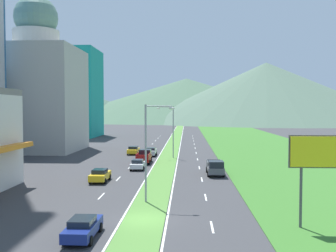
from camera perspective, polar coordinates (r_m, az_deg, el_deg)
name	(u,v)px	position (r m, az deg, el deg)	size (l,w,h in m)	color
ground_plane	(144,220)	(30.13, -3.59, -13.91)	(600.00, 600.00, 0.00)	#38383A
grass_median	(173,145)	(89.18, 0.72, -2.90)	(3.20, 240.00, 0.06)	#518438
grass_verge_right	(261,146)	(90.79, 13.85, -2.88)	(24.00, 240.00, 0.06)	#387028
lane_dash_left_2	(73,225)	(29.72, -14.06, -14.20)	(0.16, 2.80, 0.01)	silver
lane_dash_left_3	(101,196)	(38.37, -9.98, -10.32)	(0.16, 2.80, 0.01)	silver
lane_dash_left_4	(118,179)	(47.25, -7.47, -7.86)	(0.16, 2.80, 0.01)	silver
lane_dash_left_5	(130,167)	(56.25, -5.78, -6.17)	(0.16, 2.80, 0.01)	silver
lane_dash_left_6	(138,159)	(65.32, -4.56, -4.94)	(0.16, 2.80, 0.01)	silver
lane_dash_left_7	(144,153)	(74.44, -3.64, -4.01)	(0.16, 2.80, 0.01)	silver
lane_dash_left_8	(149,148)	(83.59, -2.93, -3.29)	(0.16, 2.80, 0.01)	silver
lane_dash_left_9	(152,144)	(92.75, -2.35, -2.70)	(0.16, 2.80, 0.01)	silver
lane_dash_left_10	(156,141)	(101.94, -1.88, -2.23)	(0.16, 2.80, 0.01)	silver
lane_dash_left_11	(158,138)	(111.13, -1.49, -1.83)	(0.16, 2.80, 0.01)	silver
lane_dash_left_12	(160,136)	(120.33, -1.16, -1.49)	(0.16, 2.80, 0.01)	silver
lane_dash_right_2	(212,227)	(28.58, 6.63, -14.83)	(0.16, 2.80, 0.01)	silver
lane_dash_right_3	(206,197)	(37.50, 5.68, -10.60)	(0.16, 2.80, 0.01)	silver
lane_dash_right_4	(202,179)	(46.55, 5.11, -8.00)	(0.16, 2.80, 0.01)	silver
lane_dash_right_5	(199,168)	(55.66, 4.73, -6.26)	(0.16, 2.80, 0.01)	silver
lane_dash_right_6	(198,159)	(64.82, 4.45, -5.00)	(0.16, 2.80, 0.01)	silver
lane_dash_right_7	(196,153)	(73.99, 4.25, -4.05)	(0.16, 2.80, 0.01)	silver
lane_dash_right_8	(195,148)	(83.19, 4.09, -3.32)	(0.16, 2.80, 0.01)	silver
lane_dash_right_9	(194,144)	(92.40, 3.96, -2.73)	(0.16, 2.80, 0.01)	silver
lane_dash_right_10	(194,141)	(101.61, 3.86, -2.25)	(0.16, 2.80, 0.01)	silver
lane_dash_right_11	(193,138)	(110.83, 3.78, -1.84)	(0.16, 2.80, 0.01)	silver
lane_dash_right_12	(193,136)	(120.06, 3.70, -1.50)	(0.16, 2.80, 0.01)	silver
edge_line_median_left	(165,145)	(89.26, -0.40, -2.91)	(0.16, 240.00, 0.01)	silver
edge_line_median_right	(180,145)	(89.13, 1.85, -2.92)	(0.16, 240.00, 0.01)	silver
domed_building	(37,89)	(81.91, -19.06, 5.23)	(16.82, 16.82, 31.30)	#B7B2A8
midrise_colored	(71,93)	(121.15, -14.36, 4.79)	(16.72, 16.72, 26.76)	teal
hill_far_left	(50,101)	(309.96, -17.29, 3.60)	(181.41, 181.41, 29.35)	#3D5647
hill_far_center	(186,99)	(305.06, 2.79, 4.06)	(213.99, 213.99, 32.82)	#47664C
hill_far_right	(266,92)	(261.56, 14.49, 4.93)	(173.27, 173.27, 39.27)	#516B56
street_lamp_near	(149,146)	(34.54, -2.88, -3.07)	(2.76, 0.47, 8.95)	#99999E
street_lamp_mid	(171,128)	(65.87, 0.51, -0.33)	(2.96, 0.45, 9.01)	#99999E
billboard_roadside	(329,157)	(29.22, 22.97, -4.28)	(5.56, 0.28, 6.70)	#4C4C51
car_0	(100,175)	(45.64, -10.16, -7.27)	(1.95, 4.28, 1.50)	yellow
car_1	(83,227)	(26.50, -12.65, -14.63)	(1.87, 4.41, 1.41)	navy
car_2	(138,164)	(54.08, -4.54, -5.74)	(1.92, 4.10, 1.42)	silver
car_3	(133,150)	(72.02, -5.20, -3.62)	(2.02, 4.50, 1.53)	yellow
car_4	(151,152)	(69.32, -2.57, -3.85)	(1.93, 4.55, 1.51)	#B2B2B7
pickup_truck_0	(215,168)	(49.62, 7.11, -6.21)	(2.18, 5.40, 2.00)	#515459
pickup_truck_1	(144,157)	(60.48, -3.59, -4.61)	(2.18, 5.40, 2.00)	maroon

